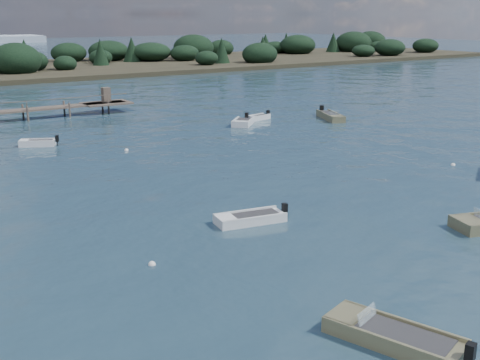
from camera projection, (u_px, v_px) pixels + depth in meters
ground at (38, 102)px, 72.79m from camera, size 400.00×400.00×0.00m
tender_far_white at (38, 144)px, 48.72m from camera, size 3.07×2.23×1.06m
dinghy_extra_b at (243, 123)px, 57.83m from camera, size 3.39×3.35×1.19m
dinghy_extra_a at (330, 117)px, 61.16m from camera, size 3.30×5.45×1.34m
dinghy_mid_grey at (250, 220)px, 30.84m from camera, size 3.98×2.03×0.99m
tender_far_grey_b at (259, 118)px, 60.86m from camera, size 3.01×1.63×1.01m
dinghy_near_olive at (393, 339)px, 19.51m from camera, size 2.90×4.85×1.16m
buoy_c at (152, 265)px, 25.66m from camera, size 0.32×0.32×0.32m
buoy_d at (453, 165)px, 42.53m from camera, size 0.32×0.32×0.32m
buoy_e at (126, 151)px, 47.12m from camera, size 0.32×0.32×0.32m
far_headland at (105, 58)px, 117.69m from camera, size 190.00×40.00×5.80m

